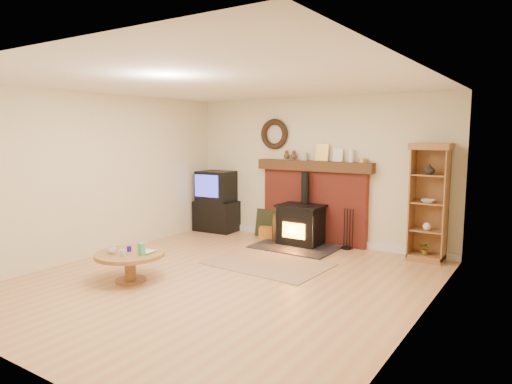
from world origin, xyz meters
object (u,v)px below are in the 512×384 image
Objects in this scene: curio_cabinet at (429,202)px; coffee_table at (130,258)px; wood_stove at (300,226)px; tv_unit at (217,202)px.

curio_cabinet is 1.98× the size of coffee_table.
wood_stove is 1.52× the size of coffee_table.
wood_stove is at bearing -5.55° from tv_unit.
coffee_table is (-3.06, -3.25, -0.59)m from curio_cabinet.
wood_stove is 0.77× the size of curio_cabinet.
curio_cabinet is (4.09, 0.08, 0.33)m from tv_unit.
wood_stove reaches higher than tv_unit.
tv_unit is 0.67× the size of curio_cabinet.
curio_cabinet is at bearing 1.19° from tv_unit.
curio_cabinet is (2.08, 0.28, 0.56)m from wood_stove.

